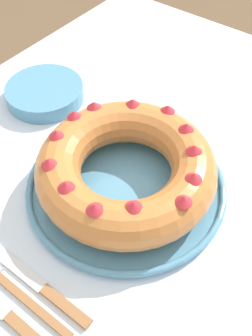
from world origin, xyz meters
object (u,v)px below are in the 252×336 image
Objects in this scene: serving_dish at (126,186)px; cake_knife at (45,290)px; bundt_cake at (126,168)px; fork at (11,287)px; serving_knife at (10,317)px; side_bowl at (45,93)px.

cake_knife is at bearing -174.97° from serving_dish.
bundt_cake is 1.55× the size of cake_knife.
fork is 0.05m from serving_knife.
side_bowl is (0.10, 0.30, 0.01)m from serving_dish.
fork is 0.89× the size of serving_knife.
fork is at bearing 174.46° from serving_dish.
side_bowl is at bearing 43.35° from serving_knife.
bundt_cake is 0.29m from serving_knife.
cake_knife is (0.06, -0.01, 0.00)m from serving_knife.
serving_dish is 0.05m from bundt_cake.
bundt_cake is at bearing 59.42° from serving_dish.
bundt_cake reaches higher than side_bowl.
serving_knife is (-0.29, -0.01, -0.06)m from bundt_cake.
serving_dish is 1.15× the size of bundt_cake.
bundt_cake is at bearing -10.79° from fork.
side_bowl is (0.35, 0.27, 0.01)m from fork.
fork is (-0.26, 0.02, -0.01)m from serving_dish.
serving_knife is (-0.03, -0.03, 0.00)m from fork.
serving_knife reaches higher than fork.
bundt_cake is 1.83× the size of side_bowl.
cake_knife is at bearing -135.49° from side_bowl.
serving_dish is 1.48× the size of serving_knife.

